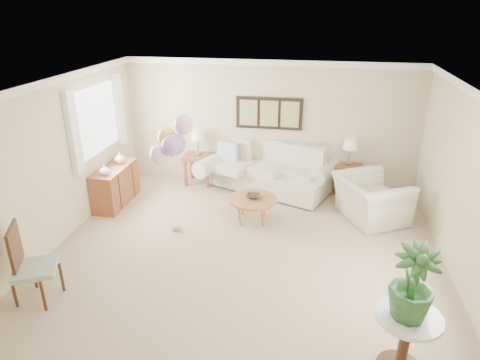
{
  "coord_description": "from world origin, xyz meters",
  "views": [
    {
      "loc": [
        0.97,
        -5.47,
        3.63
      ],
      "look_at": [
        -0.16,
        0.6,
        1.05
      ],
      "focal_mm": 32.0,
      "sensor_mm": 36.0,
      "label": 1
    }
  ],
  "objects_px": {
    "accent_chair": "(29,263)",
    "armchair": "(371,199)",
    "balloon_cluster": "(171,142)",
    "sofa": "(269,171)",
    "coffee_table": "(253,200)"
  },
  "relations": [
    {
      "from": "coffee_table",
      "to": "accent_chair",
      "type": "height_order",
      "value": "accent_chair"
    },
    {
      "from": "sofa",
      "to": "coffee_table",
      "type": "height_order",
      "value": "sofa"
    },
    {
      "from": "balloon_cluster",
      "to": "accent_chair",
      "type": "bearing_deg",
      "value": -121.69
    },
    {
      "from": "accent_chair",
      "to": "armchair",
      "type": "bearing_deg",
      "value": 34.67
    },
    {
      "from": "coffee_table",
      "to": "accent_chair",
      "type": "xyz_separation_m",
      "value": [
        -2.49,
        -2.67,
        0.15
      ]
    },
    {
      "from": "balloon_cluster",
      "to": "armchair",
      "type": "bearing_deg",
      "value": 18.26
    },
    {
      "from": "sofa",
      "to": "balloon_cluster",
      "type": "relative_size",
      "value": 1.49
    },
    {
      "from": "coffee_table",
      "to": "sofa",
      "type": "bearing_deg",
      "value": 85.98
    },
    {
      "from": "sofa",
      "to": "armchair",
      "type": "bearing_deg",
      "value": -27.31
    },
    {
      "from": "sofa",
      "to": "armchair",
      "type": "xyz_separation_m",
      "value": [
        1.95,
        -1.01,
        -0.0
      ]
    },
    {
      "from": "armchair",
      "to": "balloon_cluster",
      "type": "bearing_deg",
      "value": 81.35
    },
    {
      "from": "coffee_table",
      "to": "balloon_cluster",
      "type": "height_order",
      "value": "balloon_cluster"
    },
    {
      "from": "sofa",
      "to": "balloon_cluster",
      "type": "bearing_deg",
      "value": -122.27
    },
    {
      "from": "sofa",
      "to": "balloon_cluster",
      "type": "xyz_separation_m",
      "value": [
        -1.32,
        -2.09,
        1.2
      ]
    },
    {
      "from": "accent_chair",
      "to": "balloon_cluster",
      "type": "distance_m",
      "value": 2.64
    }
  ]
}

